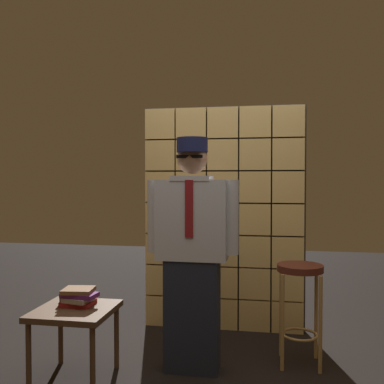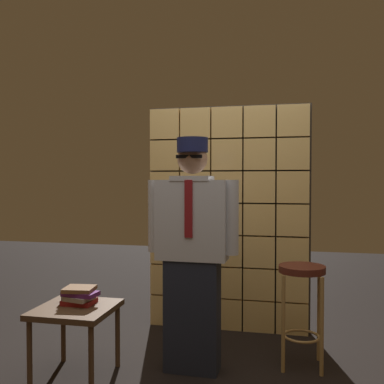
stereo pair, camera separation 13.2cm
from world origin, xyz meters
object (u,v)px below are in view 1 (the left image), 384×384
side_table (75,317)px  book_stack (79,297)px  bar_stool (300,290)px  coffee_mug (66,297)px  standing_person (192,250)px

side_table → book_stack: 0.14m
bar_stool → side_table: bar_stool is taller
side_table → coffee_mug: (-0.11, 0.08, 0.11)m
bar_stool → book_stack: bar_stool is taller
standing_person → side_table: bearing=-159.0°
side_table → book_stack: book_stack is taller
book_stack → bar_stool: bearing=16.8°
standing_person → coffee_mug: (-0.88, -0.20, -0.33)m
book_stack → coffee_mug: (-0.11, 0.03, -0.01)m
side_table → coffee_mug: bearing=143.5°
book_stack → side_table: bearing=-95.7°
book_stack → coffee_mug: bearing=164.8°
book_stack → standing_person: bearing=16.4°
coffee_mug → standing_person: bearing=12.5°
standing_person → bar_stool: (0.78, 0.24, -0.32)m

